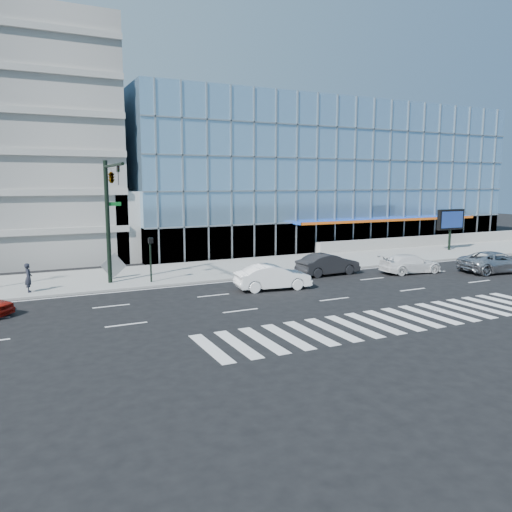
# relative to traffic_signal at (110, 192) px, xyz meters

# --- Properties ---
(ground) EXTENTS (160.00, 160.00, 0.00)m
(ground) POSITION_rel_traffic_signal_xyz_m (11.00, -4.57, -6.16)
(ground) COLOR black
(ground) RESTS_ON ground
(sidewalk) EXTENTS (120.00, 8.00, 0.15)m
(sidewalk) POSITION_rel_traffic_signal_xyz_m (11.00, 3.43, -6.09)
(sidewalk) COLOR gray
(sidewalk) RESTS_ON ground
(theatre_building) EXTENTS (42.00, 26.00, 15.00)m
(theatre_building) POSITION_rel_traffic_signal_xyz_m (25.00, 21.43, 1.34)
(theatre_building) COLOR #7BA8CD
(theatre_building) RESTS_ON ground
(ramp_block) EXTENTS (6.00, 8.00, 6.00)m
(ramp_block) POSITION_rel_traffic_signal_xyz_m (5.00, 13.43, -3.16)
(ramp_block) COLOR gray
(ramp_block) RESTS_ON ground
(retaining_wall) EXTENTS (30.00, 0.80, 1.00)m
(retaining_wall) POSITION_rel_traffic_signal_xyz_m (35.00, 7.03, -5.51)
(retaining_wall) COLOR gray
(retaining_wall) RESTS_ON sidewalk
(traffic_signal) EXTENTS (1.14, 5.74, 8.00)m
(traffic_signal) POSITION_rel_traffic_signal_xyz_m (0.00, 0.00, 0.00)
(traffic_signal) COLOR black
(traffic_signal) RESTS_ON sidewalk
(ped_signal_post) EXTENTS (0.30, 0.33, 3.00)m
(ped_signal_post) POSITION_rel_traffic_signal_xyz_m (2.50, 0.37, -4.02)
(ped_signal_post) COLOR black
(ped_signal_post) RESTS_ON sidewalk
(marquee_sign) EXTENTS (3.20, 0.43, 4.00)m
(marquee_sign) POSITION_rel_traffic_signal_xyz_m (33.00, 3.42, -3.10)
(marquee_sign) COLOR black
(marquee_sign) RESTS_ON sidewalk
(silver_suv) EXTENTS (6.00, 3.38, 1.58)m
(silver_suv) POSITION_rel_traffic_signal_xyz_m (27.05, -6.60, -5.37)
(silver_suv) COLOR #B4B4B9
(silver_suv) RESTS_ON ground
(white_suv) EXTENTS (5.04, 2.48, 1.41)m
(white_suv) POSITION_rel_traffic_signal_xyz_m (21.05, -3.98, -5.46)
(white_suv) COLOR white
(white_suv) RESTS_ON ground
(white_sedan) EXTENTS (5.00, 2.28, 1.59)m
(white_sedan) POSITION_rel_traffic_signal_xyz_m (9.05, -4.58, -5.37)
(white_sedan) COLOR white
(white_sedan) RESTS_ON ground
(dark_sedan) EXTENTS (4.86, 1.85, 1.58)m
(dark_sedan) POSITION_rel_traffic_signal_xyz_m (15.05, -1.91, -5.37)
(dark_sedan) COLOR black
(dark_sedan) RESTS_ON ground
(pedestrian) EXTENTS (0.44, 0.66, 1.78)m
(pedestrian) POSITION_rel_traffic_signal_xyz_m (-4.95, 0.60, -5.13)
(pedestrian) COLOR black
(pedestrian) RESTS_ON sidewalk
(tilted_panel) EXTENTS (1.82, 0.29, 1.83)m
(tilted_panel) POSITION_rel_traffic_signal_xyz_m (0.46, 2.68, -5.10)
(tilted_panel) COLOR gray
(tilted_panel) RESTS_ON sidewalk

